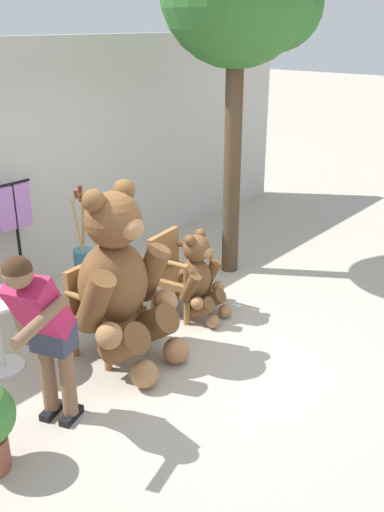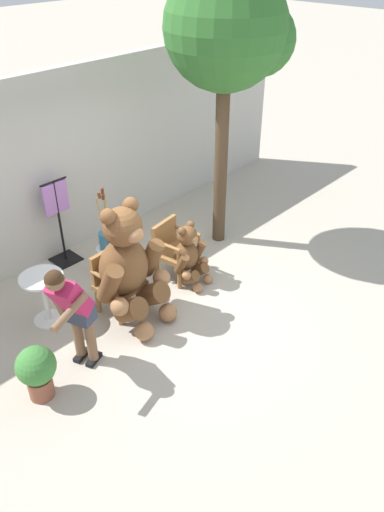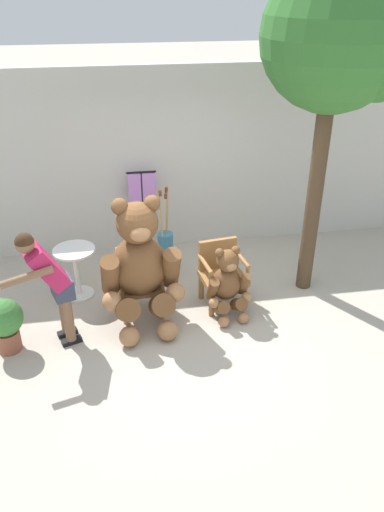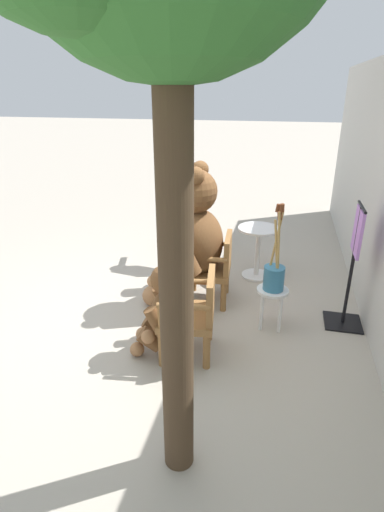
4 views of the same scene
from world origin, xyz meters
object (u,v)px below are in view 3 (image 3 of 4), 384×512
(teddy_bear_small, at_px, (228,283))
(person_visitor, at_px, (50,278))
(round_side_table, at_px, (76,267))
(potted_plant, at_px, (5,322))
(white_stool, at_px, (166,256))
(teddy_bear_large, at_px, (140,266))
(clothing_display_stand, at_px, (143,211))
(brush_bucket, at_px, (165,238))
(patio_tree, at_px, (342,43))
(wooden_chair_left, at_px, (139,279))
(wooden_chair_right, at_px, (222,272))

(teddy_bear_small, relative_size, person_visitor, 0.63)
(round_side_table, relative_size, potted_plant, 1.06)
(white_stool, bearing_deg, teddy_bear_small, -56.61)
(person_visitor, distance_m, round_side_table, 1.12)
(teddy_bear_large, bearing_deg, white_stool, 67.26)
(clothing_display_stand, bearing_deg, potted_plant, -130.33)
(teddy_bear_small, bearing_deg, teddy_bear_large, 178.88)
(brush_bucket, xyz_separation_m, round_side_table, (-1.25, -0.26, -0.20))
(person_visitor, relative_size, clothing_display_stand, 1.11)
(person_visitor, relative_size, patio_tree, 0.37)
(potted_plant, bearing_deg, wooden_chair_left, 19.70)
(teddy_bear_small, height_order, potted_plant, teddy_bear_small)
(teddy_bear_large, xyz_separation_m, person_visitor, (-1.03, -0.26, 0.08))
(wooden_chair_left, distance_m, wooden_chair_right, 1.08)
(person_visitor, height_order, brush_bucket, person_visitor)
(teddy_bear_small, xyz_separation_m, patio_tree, (1.30, 0.44, 2.75))
(round_side_table, xyz_separation_m, potted_plant, (-0.78, -1.04, -0.05))
(teddy_bear_small, distance_m, patio_tree, 3.07)
(teddy_bear_small, xyz_separation_m, white_stool, (-0.67, 1.02, -0.12))
(wooden_chair_left, bearing_deg, round_side_table, 150.19)
(patio_tree, xyz_separation_m, clothing_display_stand, (-2.22, 1.37, -2.50))
(wooden_chair_left, height_order, clothing_display_stand, clothing_display_stand)
(wooden_chair_right, bearing_deg, person_visitor, -165.81)
(wooden_chair_left, relative_size, teddy_bear_large, 0.51)
(teddy_bear_large, bearing_deg, wooden_chair_right, 14.19)
(wooden_chair_left, xyz_separation_m, person_visitor, (-1.02, -0.53, 0.44))
(wooden_chair_left, height_order, brush_bucket, brush_bucket)
(teddy_bear_large, bearing_deg, round_side_table, 138.24)
(brush_bucket, height_order, round_side_table, brush_bucket)
(wooden_chair_right, relative_size, round_side_table, 1.19)
(clothing_display_stand, bearing_deg, teddy_bear_large, -95.44)
(teddy_bear_large, distance_m, brush_bucket, 1.09)
(wooden_chair_right, relative_size, person_visitor, 0.57)
(wooden_chair_left, relative_size, brush_bucket, 0.91)
(white_stool, bearing_deg, person_visitor, -139.04)
(potted_plant, bearing_deg, white_stool, 32.64)
(wooden_chair_right, height_order, brush_bucket, brush_bucket)
(brush_bucket, xyz_separation_m, patio_tree, (1.97, -0.58, 2.57))
(potted_plant, xyz_separation_m, clothing_display_stand, (1.77, 2.09, 0.32))
(wooden_chair_left, xyz_separation_m, white_stool, (0.43, 0.72, -0.11))
(potted_plant, height_order, clothing_display_stand, clothing_display_stand)
(white_stool, bearing_deg, wooden_chair_right, -47.91)
(wooden_chair_right, height_order, teddy_bear_large, teddy_bear_large)
(wooden_chair_right, relative_size, white_stool, 1.87)
(wooden_chair_right, xyz_separation_m, brush_bucket, (-0.65, 0.73, 0.18))
(round_side_table, distance_m, clothing_display_stand, 1.48)
(teddy_bear_small, bearing_deg, wooden_chair_left, 165.09)
(person_visitor, distance_m, clothing_display_stand, 2.38)
(wooden_chair_right, relative_size, teddy_bear_large, 0.51)
(teddy_bear_large, xyz_separation_m, brush_bucket, (0.42, 1.00, -0.18))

